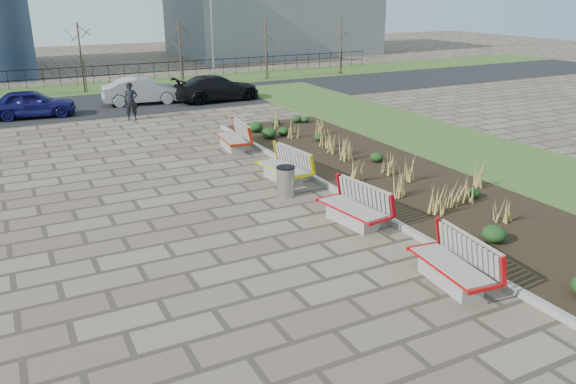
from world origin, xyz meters
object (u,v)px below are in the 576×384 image
bench_d (232,137)px  car_blue (32,103)px  litter_bin (286,182)px  car_black (217,88)px  bench_c (283,166)px  bench_a (451,263)px  lamp_east (212,36)px  bench_b (352,206)px  pedestrian (131,101)px  car_silver (142,91)px

bench_d → car_blue: (-6.30, 9.76, 0.19)m
litter_bin → car_black: bearing=76.7°
bench_c → litter_bin: 1.39m
bench_a → lamp_east: (5.00, 27.33, 2.54)m
bench_c → bench_b: bearing=-96.5°
car_black → bench_b: bearing=167.9°
litter_bin → car_black: 15.81m
bench_b → pedestrian: (-2.19, 15.35, 0.38)m
bench_b → car_black: 18.34m
litter_bin → car_blue: size_ratio=0.22×
bench_a → bench_d: bearing=96.0°
bench_a → car_black: 21.91m
bench_a → car_silver: car_silver is taller
bench_a → litter_bin: (-0.55, 6.31, -0.06)m
bench_a → car_blue: size_ratio=0.54×
bench_d → litter_bin: (-0.55, -5.57, -0.06)m
car_blue → car_silver: 5.63m
bench_b → bench_d: (0.00, 8.26, 0.00)m
bench_b → bench_c: same height
litter_bin → car_silver: car_silver is taller
litter_bin → bench_b: bearing=-78.4°
bench_d → lamp_east: 16.44m
bench_c → lamp_east: (5.00, 19.75, 2.54)m
bench_b → pedestrian: 15.51m
bench_d → car_blue: 11.61m
bench_d → car_silver: car_silver is taller
pedestrian → lamp_east: (7.19, 8.36, 2.16)m
bench_c → car_blue: 15.41m
litter_bin → lamp_east: bearing=75.2°
bench_a → car_black: bearing=87.9°
bench_c → bench_d: size_ratio=1.00×
bench_d → car_blue: size_ratio=0.54×
litter_bin → car_silver: bearing=90.8°
bench_c → car_silver: (-0.77, 15.10, 0.21)m
pedestrian → car_black: size_ratio=0.37×
car_black → lamp_east: lamp_east is taller
car_silver → lamp_east: (5.77, 4.66, 2.33)m
lamp_east → car_blue: bearing=-153.3°
bench_a → car_black: (3.09, 21.69, 0.21)m
bench_b → lamp_east: bearing=70.4°
bench_b → car_silver: bearing=84.6°
car_silver → lamp_east: 7.77m
bench_b → pedestrian: size_ratio=1.20×
car_blue → car_black: bearing=-84.2°
bench_c → pedestrian: (-2.19, 11.39, 0.38)m
bench_a → litter_bin: bench_a is taller
bench_c → bench_d: (0.00, 4.30, 0.00)m
lamp_east → bench_a: bearing=-100.4°
car_black → lamp_east: bearing=-21.0°
bench_a → car_black: size_ratio=0.44×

